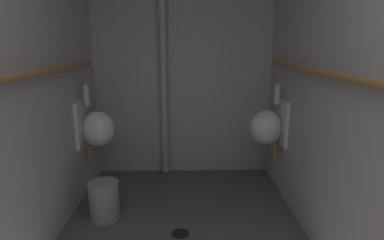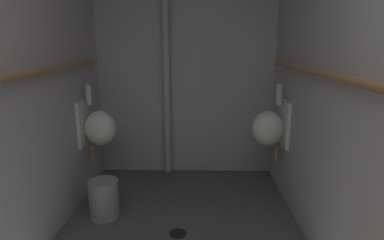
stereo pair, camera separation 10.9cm
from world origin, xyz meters
name	(u,v)px [view 1 (the left image)]	position (x,y,z in m)	size (l,w,h in m)	color
wall_left	(6,61)	(-1.00, 1.64, 1.37)	(0.06, 3.40, 2.73)	#B6B3B5
wall_right	(352,60)	(1.00, 1.64, 1.37)	(0.06, 3.40, 2.73)	#B6B3B5
wall_back	(183,52)	(0.00, 3.31, 1.37)	(2.06, 0.06, 2.73)	#B6B3B5
urinal_left_mid	(96,128)	(-0.82, 2.70, 0.68)	(0.32, 0.30, 0.76)	white
urinal_right_mid	(268,126)	(0.82, 2.71, 0.68)	(0.32, 0.30, 0.76)	white
supply_pipe_left	(23,76)	(-0.91, 1.63, 1.28)	(0.06, 2.59, 0.06)	#9E7042
supply_pipe_right	(336,76)	(0.91, 1.62, 1.28)	(0.06, 2.64, 0.06)	#9E7042
standpipe_back_wall	(163,52)	(-0.21, 3.20, 1.37)	(0.08, 0.08, 2.68)	#B6B3B5
floor_drain	(180,233)	(-0.02, 1.99, 0.00)	(0.14, 0.14, 0.01)	black
waste_bin	(104,200)	(-0.67, 2.24, 0.16)	(0.25, 0.25, 0.33)	gray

